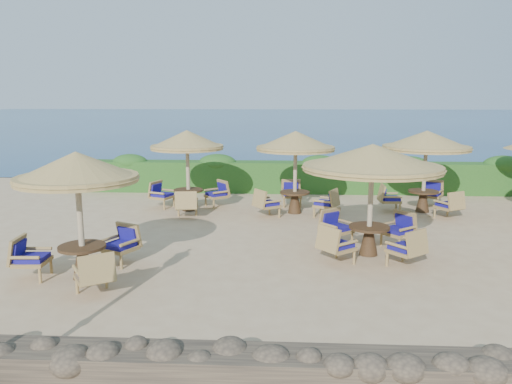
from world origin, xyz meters
The scene contains 9 objects.
ground centered at (0.00, 0.00, 0.00)m, with size 120.00×120.00×0.00m, color tan.
sea centered at (0.00, 70.00, 0.00)m, with size 160.00×160.00×0.00m, color navy.
hedge centered at (0.00, 7.20, 0.60)m, with size 18.00×0.90×1.20m, color #204E19.
stone_wall centered at (0.00, -6.20, 0.22)m, with size 15.00×0.65×0.44m, color brown.
cafe_set_0 centered at (-5.04, -2.52, 1.82)m, with size 2.65×2.77×2.65m.
cafe_set_1 centered at (1.14, -0.62, 1.93)m, with size 3.27×3.27×2.65m.
cafe_set_3 centered at (-4.03, 3.82, 1.80)m, with size 2.75×2.63×2.65m.
cafe_set_4 centered at (-0.53, 3.63, 1.84)m, with size 2.77×2.68×2.65m.
cafe_set_5 centered at (3.66, 4.02, 1.91)m, with size 2.80×2.79×2.65m.
Camera 1 is at (-0.92, -12.18, 3.74)m, focal length 35.00 mm.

